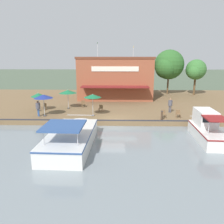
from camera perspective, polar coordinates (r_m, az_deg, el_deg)
ground_plane at (r=22.48m, az=0.29°, el=-3.84°), size 220.00×220.00×0.00m
quay_deck at (r=33.05m, az=0.69°, el=2.53°), size 22.00×56.00×0.60m
quay_edge_fender at (r=22.38m, az=0.29°, el=-2.18°), size 0.20×50.40×0.10m
waterfront_restaurant at (r=35.42m, az=0.87°, el=9.04°), size 9.58×11.38×8.65m
patio_umbrella_by_entrance at (r=23.90m, az=-5.09°, el=4.20°), size 1.90×1.90×2.46m
patio_umbrella_back_row at (r=27.99m, az=-11.49°, el=5.25°), size 2.14×2.14×2.40m
patio_umbrella_mid_patio_left at (r=27.73m, az=-18.74°, el=4.25°), size 1.73×1.73×2.20m
patio_umbrella_near_quay_edge at (r=24.84m, az=-17.50°, el=3.92°), size 2.04×2.04×2.46m
cafe_chair_beside_entrance at (r=24.03m, az=13.31°, el=-0.37°), size 0.46×0.46×0.85m
cafe_chair_mid_patio at (r=24.52m, az=16.93°, el=-0.32°), size 0.45×0.45×0.85m
cafe_chair_facing_river at (r=26.10m, az=-2.94°, el=1.14°), size 0.52×0.52×0.85m
cafe_chair_back_row_seat at (r=28.70m, az=-7.47°, el=2.22°), size 0.58×0.58×0.85m
cafe_chair_under_first_umbrella at (r=28.14m, az=-17.25°, el=1.46°), size 0.60×0.60×0.85m
person_mid_patio at (r=26.40m, az=14.98°, el=2.09°), size 0.47×0.47×1.67m
person_near_entrance at (r=25.18m, az=-18.77°, el=1.32°), size 0.48×0.48×1.71m
motorboat_distant_upstream at (r=20.64m, az=23.17°, el=-3.82°), size 6.29×2.13×2.43m
motorboat_far_downstream at (r=18.15m, az=-10.09°, el=-5.96°), size 8.82×3.47×2.36m
mooring_post at (r=22.95m, az=12.86°, el=-0.93°), size 0.22×0.22×1.01m
tree_upstream_bank at (r=39.41m, az=14.47°, el=11.69°), size 5.31×5.05×7.63m
tree_downstream_bank at (r=39.75m, az=20.97°, el=10.15°), size 3.55×3.38×6.01m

